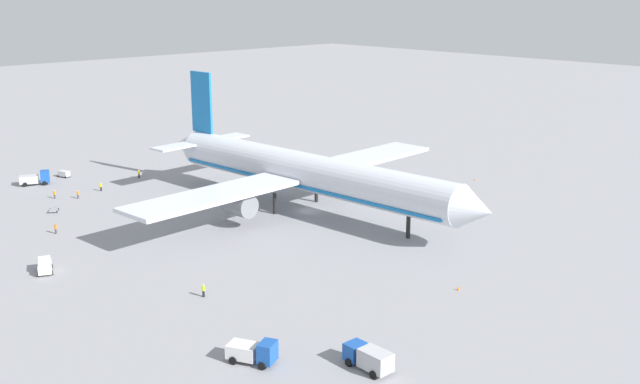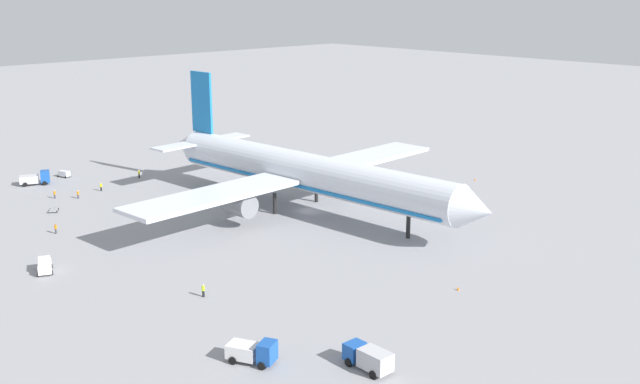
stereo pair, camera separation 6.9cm
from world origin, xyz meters
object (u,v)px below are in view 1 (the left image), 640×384
ground_worker_3 (55,194)px  traffic_cone_3 (274,152)px  service_truck_0 (253,352)px  ground_worker_5 (139,174)px  service_van (45,265)px  service_truck_4 (36,178)px  traffic_cone_0 (270,151)px  traffic_cone_2 (458,288)px  baggage_cart_0 (64,174)px  traffic_cone_1 (475,179)px  ground_worker_2 (56,229)px  baggage_cart_2 (53,210)px  airliner (303,172)px  ground_worker_0 (101,187)px  ground_worker_4 (78,194)px  ground_worker_1 (203,290)px  baggage_cart_1 (403,149)px  service_truck_2 (369,357)px

ground_worker_3 → traffic_cone_3: size_ratio=2.95×
service_truck_0 → ground_worker_5: size_ratio=3.29×
service_van → traffic_cone_3: size_ratio=8.37×
service_truck_4 → ground_worker_3: size_ratio=3.89×
service_truck_0 → traffic_cone_0: bearing=139.1°
service_truck_0 → traffic_cone_2: service_truck_0 is taller
traffic_cone_0 → traffic_cone_3: size_ratio=1.00×
baggage_cart_0 → traffic_cone_1: 87.61m
service_van → ground_worker_3: 40.82m
baggage_cart_0 → ground_worker_2: 40.27m
baggage_cart_2 → traffic_cone_3: (-10.73, 61.27, 0.01)m
airliner → traffic_cone_2: bearing=-14.0°
baggage_cart_0 → traffic_cone_0: bearing=77.2°
traffic_cone_1 → traffic_cone_3: (-49.95, -13.28, 0.00)m
ground_worker_0 → baggage_cart_0: bearing=-179.4°
ground_worker_2 → ground_worker_4: bearing=144.3°
service_truck_4 → ground_worker_5: size_ratio=3.57×
ground_worker_2 → ground_worker_1: bearing=3.4°
traffic_cone_2 → airliner: bearing=166.0°
baggage_cart_1 → ground_worker_0: bearing=-102.2°
service_truck_2 → ground_worker_3: service_truck_2 is taller
service_truck_0 → airliner: bearing=132.4°
service_truck_0 → ground_worker_2: (-57.38, 4.30, -0.45)m
ground_worker_2 → traffic_cone_2: bearing=25.2°
airliner → traffic_cone_1: airliner is taller
airliner → baggage_cart_0: size_ratio=21.94×
ground_worker_3 → traffic_cone_2: size_ratio=2.95×
ground_worker_0 → traffic_cone_1: ground_worker_0 is taller
service_truck_2 → service_van: 52.89m
service_truck_2 → baggage_cart_1: (-70.80, 88.82, -1.14)m
baggage_cart_0 → traffic_cone_2: size_ratio=6.35×
ground_worker_2 → ground_worker_4: 21.77m
service_van → ground_worker_3: bearing=153.3°
traffic_cone_0 → traffic_cone_1: bearing=14.3°
ground_worker_3 → traffic_cone_3: (-2.45, 57.18, -0.54)m
ground_worker_3 → ground_worker_4: ground_worker_4 is taller
ground_worker_0 → baggage_cart_1: bearing=77.8°
ground_worker_1 → baggage_cart_1: bearing=115.2°
traffic_cone_1 → ground_worker_1: bearing=-81.2°
ground_worker_4 → traffic_cone_2: 79.67m
ground_worker_0 → traffic_cone_3: bearing=94.1°
traffic_cone_1 → service_truck_2: bearing=-62.1°
airliner → service_truck_2: size_ratio=13.41×
service_van → traffic_cone_1: size_ratio=8.37×
service_truck_0 → service_truck_4: 92.33m
baggage_cart_2 → ground_worker_0: 15.15m
service_truck_2 → service_truck_4: (-100.63, 7.71, -0.04)m
service_truck_4 → ground_worker_3: service_truck_4 is taller
airliner → service_truck_2: bearing=-35.7°
traffic_cone_0 → traffic_cone_1: (51.48, 13.13, 0.00)m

